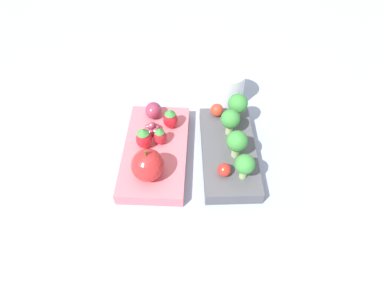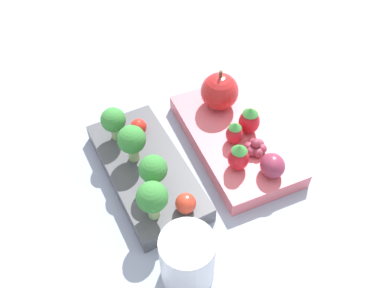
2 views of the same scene
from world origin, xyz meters
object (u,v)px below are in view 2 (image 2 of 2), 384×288
Objects in this scene: cherry_tomato_0 at (138,127)px; broccoli_floret_3 at (113,121)px; plum at (272,166)px; drinking_cup at (187,259)px; broccoli_floret_0 at (153,170)px; bento_box_savoury at (147,171)px; apple at (220,91)px; broccoli_floret_1 at (132,141)px; strawberry_1 at (239,157)px; strawberry_2 at (235,133)px; bento_box_fruit at (234,139)px; strawberry_0 at (249,120)px; broccoli_floret_2 at (152,198)px; grape_cluster at (255,147)px; cherry_tomato_1 at (186,203)px.

broccoli_floret_3 is at bearing 88.39° from cherry_tomato_0.
plum is 0.18m from drinking_cup.
drinking_cup is (-0.12, -0.01, -0.02)m from broccoli_floret_0.
apple is (0.08, -0.14, 0.04)m from bento_box_savoury.
broccoli_floret_1 is 0.17m from apple.
strawberry_1 is at bearing -113.37° from broccoli_floret_1.
strawberry_2 is at bearing 176.13° from apple.
strawberry_0 is at bearing -93.02° from bento_box_fruit.
grape_cluster is (0.06, -0.17, -0.03)m from broccoli_floret_2.
drinking_cup is at bearing -172.18° from broccoli_floret_1.
broccoli_floret_2 is at bearing 164.45° from broccoli_floret_0.
cherry_tomato_0 is 0.14m from strawberry_2.
cherry_tomato_0 is at bearing -20.71° from broccoli_floret_1.
drinking_cup is at bearing 121.99° from plum.
broccoli_floret_1 is 0.20m from plum.
bento_box_savoury is 9.45× the size of cherry_tomato_0.
strawberry_1 is at bearing -72.62° from broccoli_floret_2.
cherry_tomato_0 is 0.74× the size of grape_cluster.
strawberry_1 reaches higher than grape_cluster.
broccoli_floret_2 reaches higher than broccoli_floret_0.
apple reaches higher than drinking_cup.
cherry_tomato_1 is at bearing 99.14° from plum.
cherry_tomato_1 reaches higher than bento_box_savoury.
broccoli_floret_1 is 0.06m from cherry_tomato_0.
cherry_tomato_0 is 0.15m from cherry_tomato_1.
broccoli_floret_1 is (-0.00, 0.16, 0.05)m from bento_box_fruit.
drinking_cup is at bearing 164.30° from cherry_tomato_1.
bento_box_fruit is 3.45× the size of apple.
broccoli_floret_1 is 1.80× the size of grape_cluster.
plum is (-0.13, -0.19, -0.02)m from broccoli_floret_3.
drinking_cup is at bearing -175.82° from bento_box_savoury.
drinking_cup reaches higher than grape_cluster.
strawberry_2 is at bearing -15.04° from strawberry_1.
broccoli_floret_2 is (-0.08, 0.01, 0.05)m from bento_box_savoury.
broccoli_floret_3 is 0.16m from cherry_tomato_1.
broccoli_floret_3 reaches higher than grape_cluster.
apple is 0.28m from drinking_cup.
broccoli_floret_1 is at bearing 2.16° from broccoli_floret_2.
broccoli_floret_3 is at bearing 17.18° from broccoli_floret_0.
strawberry_1 is at bearing -43.00° from drinking_cup.
plum is at bearing -115.15° from broccoli_floret_1.
broccoli_floret_0 is at bearing 108.50° from strawberry_2.
cherry_tomato_1 is 0.17m from strawberry_0.
strawberry_2 is at bearing -94.85° from broccoli_floret_1.
broccoli_floret_2 is 0.15m from cherry_tomato_0.
grape_cluster is (-0.03, -0.02, -0.01)m from strawberry_2.
plum is (0.02, -0.13, 0.00)m from cherry_tomato_1.
drinking_cup is (-0.18, -0.02, -0.03)m from broccoli_floret_1.
strawberry_1 is (-0.06, 0.02, 0.03)m from bento_box_fruit.
broccoli_floret_0 is 1.72× the size of grape_cluster.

